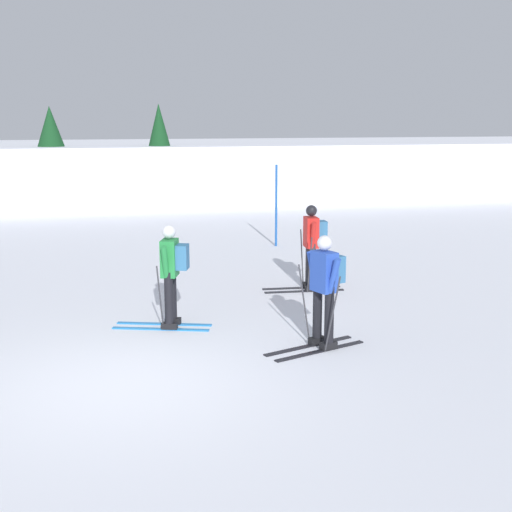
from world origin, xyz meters
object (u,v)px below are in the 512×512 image
(skier_red, at_px, (312,243))
(skier_blue, at_px, (325,285))
(conifer_far_right, at_px, (51,149))
(conifer_far_left, at_px, (160,147))
(trail_marker_pole, at_px, (276,206))
(skier_green, at_px, (171,271))

(skier_red, bearing_deg, skier_blue, -104.85)
(skier_blue, xyz_separation_m, conifer_far_right, (-4.73, 17.53, 1.27))
(conifer_far_right, bearing_deg, conifer_far_left, -4.84)
(trail_marker_pole, bearing_deg, skier_green, -118.18)
(skier_blue, bearing_deg, skier_red, 75.15)
(skier_green, bearing_deg, skier_red, 31.91)
(skier_green, distance_m, conifer_far_right, 16.29)
(skier_red, relative_size, skier_blue, 1.00)
(skier_red, bearing_deg, trail_marker_pole, 83.48)
(skier_blue, distance_m, conifer_far_left, 17.26)
(skier_green, height_order, conifer_far_left, conifer_far_left)
(skier_red, distance_m, conifer_far_left, 13.98)
(skier_green, bearing_deg, skier_blue, -35.65)
(conifer_far_left, xyz_separation_m, conifer_far_right, (-3.99, 0.34, -0.05))
(skier_green, relative_size, conifer_far_left, 0.44)
(skier_green, relative_size, conifer_far_right, 0.45)
(skier_green, bearing_deg, conifer_far_right, 99.30)
(skier_blue, bearing_deg, trail_marker_pole, 79.96)
(skier_green, bearing_deg, conifer_far_left, 85.03)
(skier_green, height_order, skier_blue, same)
(skier_blue, distance_m, conifer_far_right, 18.21)
(skier_red, height_order, skier_green, same)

